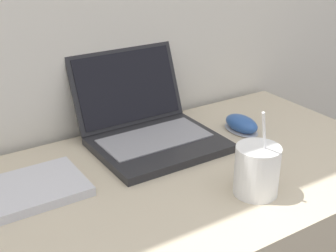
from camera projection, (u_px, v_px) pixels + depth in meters
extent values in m
cube|color=#232326|center=(159.00, 145.00, 1.18)|extent=(0.31, 0.25, 0.02)
cube|color=gray|center=(155.00, 138.00, 1.19)|extent=(0.27, 0.14, 0.00)
cube|color=#232326|center=(127.00, 87.00, 1.27)|extent=(0.31, 0.09, 0.20)
cube|color=black|center=(128.00, 87.00, 1.26)|extent=(0.29, 0.07, 0.18)
cylinder|color=white|center=(257.00, 170.00, 0.97)|extent=(0.09, 0.09, 0.11)
cylinder|color=black|center=(259.00, 149.00, 0.95)|extent=(0.08, 0.08, 0.01)
cylinder|color=white|center=(265.00, 144.00, 0.94)|extent=(0.06, 0.03, 0.16)
ellipsoid|color=#B2B2B7|center=(241.00, 130.00, 1.28)|extent=(0.07, 0.11, 0.01)
ellipsoid|color=#2D569E|center=(241.00, 124.00, 1.28)|extent=(0.06, 0.11, 0.04)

